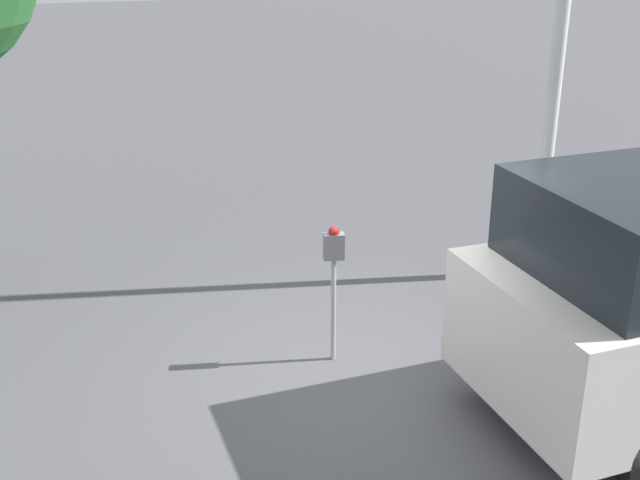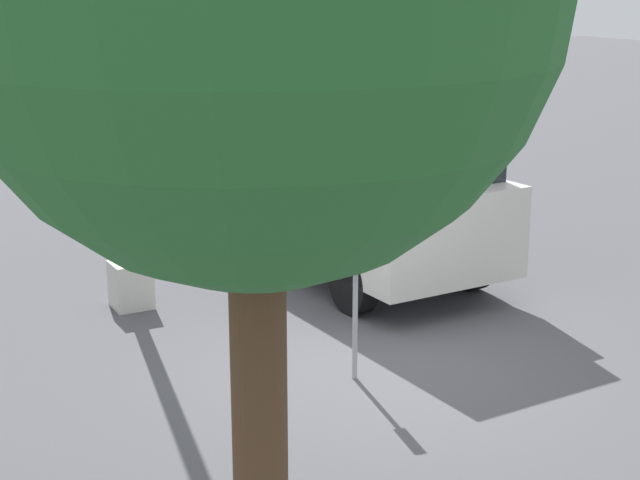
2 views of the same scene
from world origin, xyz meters
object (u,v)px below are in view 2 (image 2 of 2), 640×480
Objects in this scene: parking_meter_near at (356,274)px; fire_hydrant at (108,193)px; parking_meter_far at (115,162)px; lamp_post at (124,148)px; parked_van at (349,182)px.

fire_hydrant is (7.47, 0.21, -0.64)m from parking_meter_near.
lamp_post is at bearing 176.26° from parking_meter_far.
lamp_post is at bearing 33.08° from parking_meter_near.
parking_meter_near is 0.30× the size of parked_van.
parking_meter_far is (6.79, 0.27, -0.02)m from parking_meter_near.
parking_meter_near is 6.80m from parking_meter_far.
fire_hydrant is (4.33, 1.96, -0.78)m from parked_van.
fire_hydrant is at bearing 12.66° from parking_meter_near.
parked_van is at bearing -18.09° from parking_meter_near.
lamp_post reaches higher than fire_hydrant.
parking_meter_near is at bearing -178.41° from fire_hydrant.
parking_meter_far is 0.29× the size of parked_van.
parked_van is at bearing -155.62° from fire_hydrant.
parking_meter_far is 0.25× the size of lamp_post.
parking_meter_near is 0.25× the size of lamp_post.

